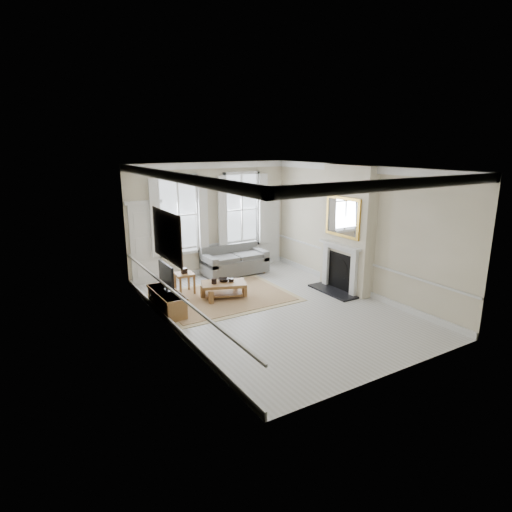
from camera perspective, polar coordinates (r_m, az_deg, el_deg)
floor at (r=10.56m, az=2.65°, el=-7.03°), size 7.20×7.20×0.00m
ceiling at (r=9.82m, az=2.89°, el=11.72°), size 7.20×7.20×0.00m
back_wall at (r=13.14m, az=-6.06°, el=4.96°), size 5.20×0.00×5.20m
left_wall at (r=8.91m, az=-11.26°, el=0.06°), size 0.00×7.20×7.20m
right_wall at (r=11.68m, az=13.43°, el=3.41°), size 0.00×7.20×7.20m
window_left at (r=12.66m, az=-10.30°, el=5.35°), size 1.26×0.20×2.20m
window_right at (r=13.54m, az=-1.95°, el=6.18°), size 1.26×0.20×2.20m
door_left at (r=12.49m, az=-14.44°, el=1.49°), size 0.90×0.08×2.30m
door_right at (r=14.18m, az=1.59°, el=3.50°), size 0.90×0.08×2.30m
painting at (r=9.12m, az=-11.79°, el=2.63°), size 0.05×1.66×1.06m
chimney_breast at (r=11.70m, az=12.13°, el=3.50°), size 0.35×1.70×3.38m
hearth at (r=11.86m, az=10.19°, el=-4.65°), size 0.55×1.50×0.05m
fireplace at (r=11.78m, az=11.08°, el=-1.22°), size 0.21×1.45×1.33m
mirror at (r=11.50m, az=11.44°, el=5.12°), size 0.06×1.26×1.06m
sofa at (r=13.23m, az=-2.98°, el=-0.83°), size 1.95×0.95×0.88m
side_table at (r=11.58m, az=-9.52°, el=-2.81°), size 0.51×0.51×0.57m
rug at (r=11.29m, az=-4.30°, el=-5.53°), size 3.50×2.60×0.02m
coffee_table at (r=11.18m, az=-4.34°, el=-3.93°), size 1.29×1.01×0.42m
ceramic_pot_a at (r=11.07m, az=-5.62°, el=-3.35°), size 0.14×0.14×0.14m
ceramic_pot_b at (r=11.18m, az=-3.32°, el=-3.23°), size 0.13×0.13×0.09m
bowl at (r=11.25m, az=-4.35°, el=-3.19°), size 0.38×0.38×0.07m
tv_stand at (r=10.50m, az=-11.80°, el=-5.96°), size 0.47×1.45×0.52m
tv at (r=10.29m, az=-11.87°, el=-2.53°), size 0.08×0.90×0.68m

